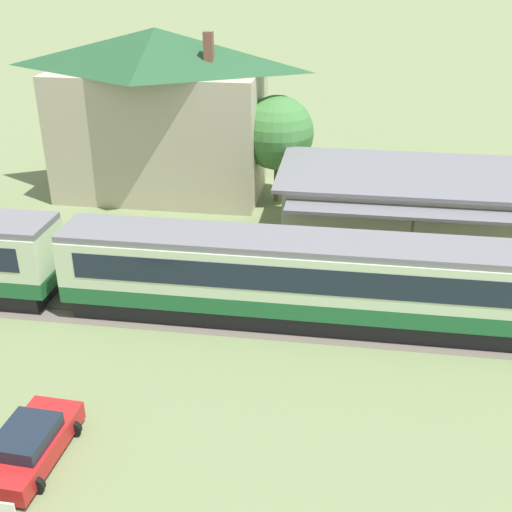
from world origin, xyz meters
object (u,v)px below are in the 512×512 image
Objects in this scene: parked_car_red at (30,445)px; yard_tree_0 at (277,133)px; passenger_train at (309,277)px; station_building at (404,209)px; station_house_dark_green_roof at (160,111)px.

parked_car_red is 25.94m from yard_tree_0.
passenger_train is 10.26m from station_building.
passenger_train is at bearing -77.75° from yard_tree_0.
passenger_train is 19.48m from station_house_dark_green_roof.
yard_tree_0 reaches higher than station_building.
yard_tree_0 is at bearing 102.25° from passenger_train.
passenger_train is 15.48× the size of parked_car_red.
station_house_dark_green_roof is 3.31× the size of parked_car_red.
yard_tree_0 reaches higher than parked_car_red.
parked_car_red is at bearing -130.09° from passenger_train.
passenger_train is at bearing -54.58° from station_house_dark_green_roof.
yard_tree_0 is (-7.93, 5.84, 2.42)m from station_building.
yard_tree_0 reaches higher than passenger_train.
parked_car_red is (-13.18, -19.24, -1.55)m from station_building.
yard_tree_0 is (5.25, 25.09, 3.97)m from parked_car_red.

